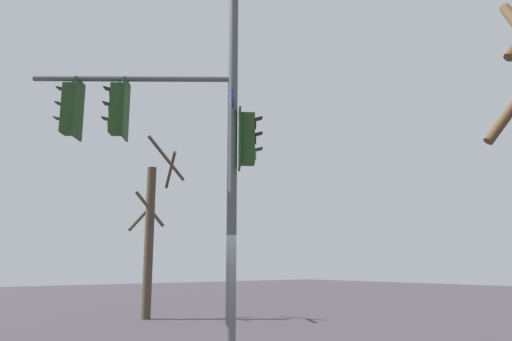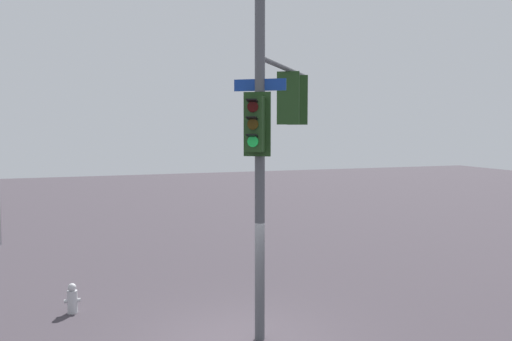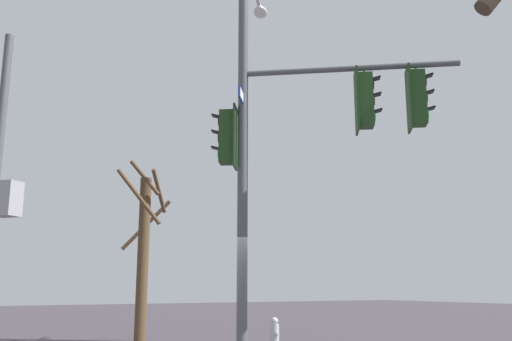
% 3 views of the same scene
% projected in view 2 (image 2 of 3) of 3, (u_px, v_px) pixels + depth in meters
% --- Properties ---
extents(main_signal_pole_assembly, '(5.24, 4.09, 9.14)m').
position_uv_depth(main_signal_pole_assembly, '(266.00, 97.00, 11.67)').
color(main_signal_pole_assembly, '#4C4F54').
rests_on(main_signal_pole_assembly, ground).
extents(fire_hydrant, '(0.38, 0.24, 0.73)m').
position_uv_depth(fire_hydrant, '(72.00, 299.00, 12.63)').
color(fire_hydrant, '#B2B2B7').
rests_on(fire_hydrant, ground).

